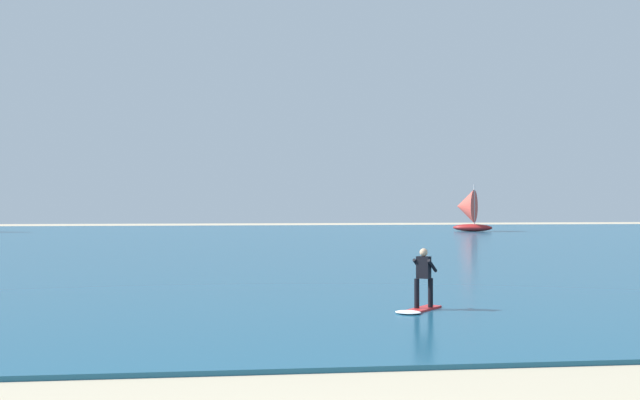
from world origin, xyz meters
TOP-DOWN VIEW (x-y plane):
  - ocean at (0.00, 51.03)m, footprint 160.00×90.00m
  - kitesurfer at (3.59, 13.09)m, footprint 1.69×1.86m
  - sailboat_far_right at (23.49, 71.09)m, footprint 4.33×3.90m

SIDE VIEW (x-z plane):
  - ocean at x=0.00m, z-range 0.00..0.10m
  - kitesurfer at x=3.59m, z-range -0.13..1.54m
  - sailboat_far_right at x=23.49m, z-range -0.10..4.72m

